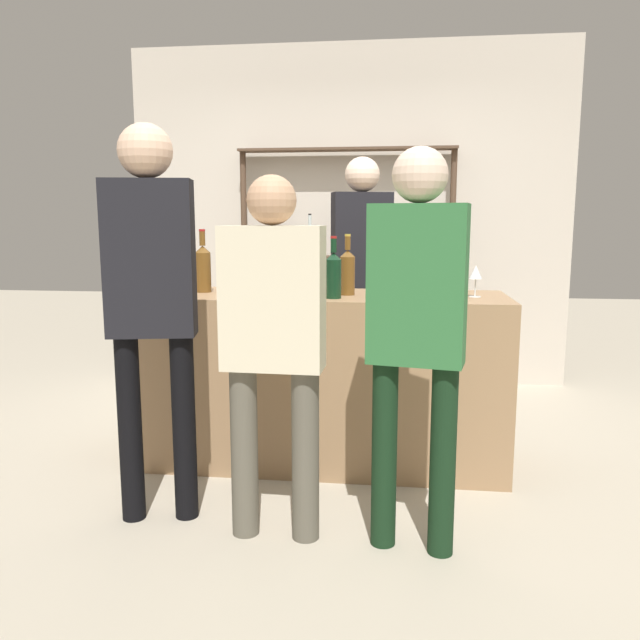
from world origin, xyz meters
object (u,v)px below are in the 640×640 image
object	(u,v)px
server_behind_counter	(361,263)
counter_bottle_0	(413,268)
wine_glass	(476,273)
customer_right	(417,317)
counter_bottle_1	(203,267)
cork_jar	(230,280)
counter_bottle_3	(334,274)
counter_bottle_2	(347,271)
customer_left	(151,286)
customer_center	(273,332)

from	to	relation	value
server_behind_counter	counter_bottle_0	bearing A→B (deg)	10.16
wine_glass	customer_right	bearing A→B (deg)	-110.27
counter_bottle_1	cork_jar	world-z (taller)	counter_bottle_1
cork_jar	customer_right	bearing A→B (deg)	-42.86
counter_bottle_3	server_behind_counter	world-z (taller)	server_behind_counter
counter_bottle_2	customer_right	distance (m)	1.00
customer_left	server_behind_counter	bearing A→B (deg)	-37.73
cork_jar	server_behind_counter	size ratio (longest dim) A/B	0.08
counter_bottle_0	cork_jar	world-z (taller)	counter_bottle_0
wine_glass	customer_center	xyz separation A→B (m)	(-0.93, -0.88, -0.18)
counter_bottle_0	customer_center	size ratio (longest dim) A/B	0.23
cork_jar	counter_bottle_3	bearing A→B (deg)	-16.55
counter_bottle_2	customer_left	distance (m)	1.13
counter_bottle_0	customer_left	xyz separation A→B (m)	(-1.17, -1.00, -0.02)
counter_bottle_0	counter_bottle_1	bearing A→B (deg)	-171.71
counter_bottle_0	counter_bottle_1	size ratio (longest dim) A/B	1.02
counter_bottle_1	customer_right	world-z (taller)	customer_right
customer_left	cork_jar	bearing A→B (deg)	-20.99
counter_bottle_0	server_behind_counter	world-z (taller)	server_behind_counter
customer_center	customer_left	world-z (taller)	customer_left
counter_bottle_1	customer_center	distance (m)	1.11
counter_bottle_1	server_behind_counter	world-z (taller)	server_behind_counter
counter_bottle_1	customer_left	xyz separation A→B (m)	(0.02, -0.82, -0.02)
wine_glass	server_behind_counter	xyz separation A→B (m)	(-0.66, 0.90, -0.01)
counter_bottle_2	customer_center	xyz separation A→B (m)	(-0.24, -0.89, -0.19)
counter_bottle_3	customer_left	distance (m)	0.98
counter_bottle_0	server_behind_counter	bearing A→B (deg)	116.28
wine_glass	server_behind_counter	bearing A→B (deg)	126.27
counter_bottle_1	customer_right	distance (m)	1.53
counter_bottle_1	customer_left	distance (m)	0.82
counter_bottle_2	cork_jar	xyz separation A→B (m)	(-0.67, 0.02, -0.06)
counter_bottle_1	counter_bottle_3	bearing A→B (deg)	-14.23
counter_bottle_0	wine_glass	distance (m)	0.40
counter_bottle_1	counter_bottle_2	xyz separation A→B (m)	(0.83, -0.04, -0.01)
customer_left	counter_bottle_2	bearing A→B (deg)	-57.05
wine_glass	customer_center	distance (m)	1.29
counter_bottle_0	wine_glass	size ratio (longest dim) A/B	2.15
wine_glass	counter_bottle_2	bearing A→B (deg)	178.94
customer_left	counter_bottle_0	bearing A→B (deg)	-60.88
counter_bottle_1	customer_right	size ratio (longest dim) A/B	0.22
wine_glass	customer_right	world-z (taller)	customer_right
counter_bottle_3	cork_jar	distance (m)	0.64
wine_glass	server_behind_counter	size ratio (longest dim) A/B	0.09
counter_bottle_0	counter_bottle_2	size ratio (longest dim) A/B	1.10
counter_bottle_1	server_behind_counter	size ratio (longest dim) A/B	0.20
counter_bottle_2	wine_glass	distance (m)	0.69
wine_glass	cork_jar	world-z (taller)	wine_glass
counter_bottle_0	cork_jar	size ratio (longest dim) A/B	2.45
counter_bottle_0	counter_bottle_3	size ratio (longest dim) A/B	1.12
customer_right	customer_left	bearing A→B (deg)	94.22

